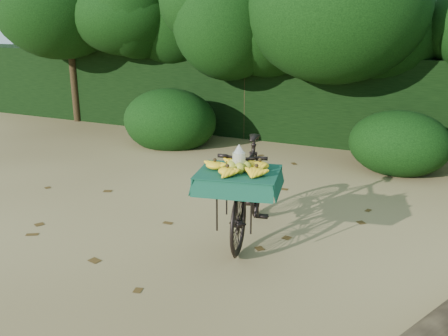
% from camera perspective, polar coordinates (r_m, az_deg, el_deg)
% --- Properties ---
extents(ground, '(80.00, 80.00, 0.00)m').
position_cam_1_polar(ground, '(5.10, -3.05, -11.46)').
color(ground, tan).
rests_on(ground, ground).
extents(vendor_bicycle, '(1.07, 2.00, 1.16)m').
position_cam_1_polar(vendor_bicycle, '(5.54, 2.92, -2.34)').
color(vendor_bicycle, black).
rests_on(vendor_bicycle, ground).
extents(hedge_backdrop, '(26.00, 1.80, 1.80)m').
position_cam_1_polar(hedge_backdrop, '(10.56, 13.54, 8.22)').
color(hedge_backdrop, black).
rests_on(hedge_backdrop, ground).
extents(tree_row, '(14.50, 2.00, 4.00)m').
position_cam_1_polar(tree_row, '(9.84, 9.15, 14.30)').
color(tree_row, black).
rests_on(tree_row, ground).
extents(bush_clumps, '(8.80, 1.70, 0.90)m').
position_cam_1_polar(bush_clumps, '(8.62, 13.69, 3.25)').
color(bush_clumps, black).
rests_on(bush_clumps, ground).
extents(leaf_litter, '(7.00, 7.30, 0.01)m').
position_cam_1_polar(leaf_litter, '(5.61, 0.14, -8.58)').
color(leaf_litter, '#493213').
rests_on(leaf_litter, ground).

